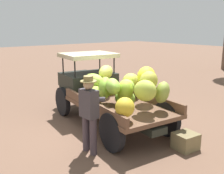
# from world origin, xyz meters

# --- Properties ---
(ground_plane) EXTENTS (60.00, 60.00, 0.00)m
(ground_plane) POSITION_xyz_m (0.00, 0.00, 0.00)
(ground_plane) COLOR brown
(truck) EXTENTS (4.58, 2.20, 1.87)m
(truck) POSITION_xyz_m (0.33, -0.16, 0.97)
(truck) COLOR black
(truck) RESTS_ON ground
(farmer) EXTENTS (0.53, 0.47, 1.68)m
(farmer) POSITION_xyz_m (-0.89, 1.21, 0.96)
(farmer) COLOR #463A42
(farmer) RESTS_ON ground
(wooden_crate) EXTENTS (0.50, 0.53, 0.37)m
(wooden_crate) POSITION_xyz_m (-2.10, -0.52, 0.19)
(wooden_crate) COLOR olive
(wooden_crate) RESTS_ON ground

